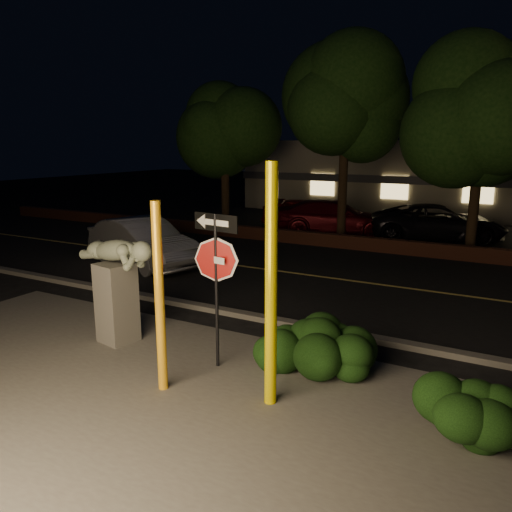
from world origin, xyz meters
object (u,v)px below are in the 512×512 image
at_px(yellow_pole_left, 160,299).
at_px(parked_car_dark, 437,223).
at_px(signpost, 216,260).
at_px(silver_sedan, 143,242).
at_px(sculpture, 116,278).
at_px(parked_car_darkred, 334,217).
at_px(yellow_pole_right, 271,289).
at_px(parked_car_red, 305,213).

relative_size(yellow_pole_left, parked_car_dark, 0.58).
xyz_separation_m(signpost, silver_sedan, (-6.20, 5.16, -1.17)).
bearing_deg(yellow_pole_left, sculpture, 150.58).
distance_m(sculpture, parked_car_darkred, 13.46).
height_order(yellow_pole_left, silver_sedan, yellow_pole_left).
bearing_deg(yellow_pole_right, silver_sedan, 142.40).
height_order(sculpture, parked_car_red, sculpture).
bearing_deg(sculpture, parked_car_dark, 85.81).
distance_m(yellow_pole_left, sculpture, 2.29).
height_order(yellow_pole_left, yellow_pole_right, yellow_pole_right).
bearing_deg(parked_car_red, parked_car_darkred, -138.84).
distance_m(yellow_pole_right, parked_car_darkred, 14.78).
bearing_deg(yellow_pole_left, yellow_pole_right, 14.23).
bearing_deg(signpost, parked_car_dark, 92.42).
bearing_deg(parked_car_red, signpost, -178.84).
bearing_deg(parked_car_dark, parked_car_darkred, 81.83).
xyz_separation_m(signpost, sculpture, (-2.30, 0.01, -0.61)).
distance_m(sculpture, silver_sedan, 6.48).
height_order(parked_car_red, parked_car_dark, parked_car_dark).
height_order(yellow_pole_left, parked_car_red, yellow_pole_left).
bearing_deg(yellow_pole_right, signpost, 153.82).
relative_size(yellow_pole_left, yellow_pole_right, 0.84).
xyz_separation_m(silver_sedan, parked_car_dark, (7.55, 8.96, -0.02)).
distance_m(yellow_pole_right, sculpture, 3.78).
xyz_separation_m(yellow_pole_left, silver_sedan, (-5.88, 6.27, -0.76)).
bearing_deg(parked_car_dark, sculpture, 148.16).
height_order(signpost, silver_sedan, signpost).
xyz_separation_m(yellow_pole_right, parked_car_dark, (-0.03, 14.80, -1.08)).
bearing_deg(parked_car_red, sculpture, 172.64).
height_order(sculpture, parked_car_darkred, sculpture).
xyz_separation_m(sculpture, parked_car_red, (-2.32, 14.61, -0.64)).
height_order(silver_sedan, parked_car_darkred, silver_sedan).
relative_size(parked_car_darkred, parked_car_dark, 0.97).
bearing_deg(signpost, parked_car_darkred, 109.63).
distance_m(yellow_pole_right, signpost, 1.55).
bearing_deg(sculpture, parked_car_red, 109.38).
height_order(yellow_pole_right, parked_car_red, yellow_pole_right).
height_order(yellow_pole_left, parked_car_dark, yellow_pole_left).
relative_size(yellow_pole_left, sculpture, 1.42).
relative_size(yellow_pole_right, silver_sedan, 0.79).
height_order(yellow_pole_right, signpost, yellow_pole_right).
xyz_separation_m(signpost, parked_car_dark, (1.36, 14.12, -1.20)).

